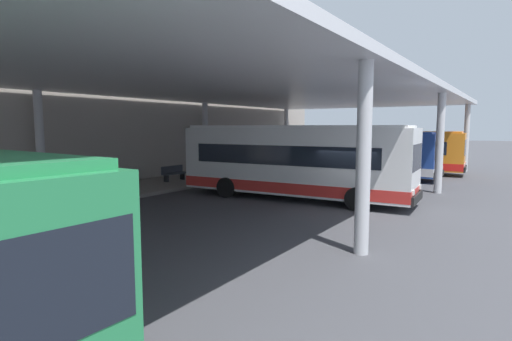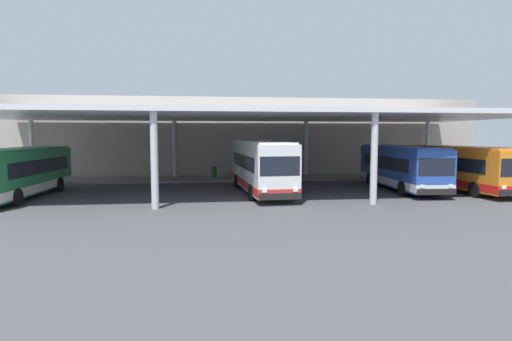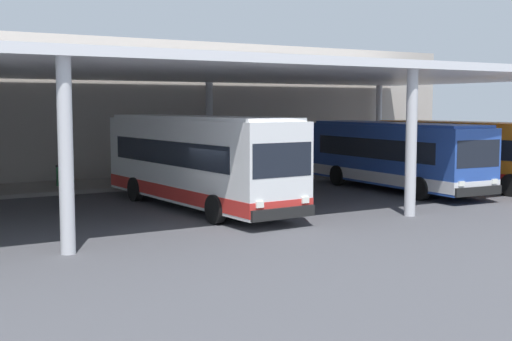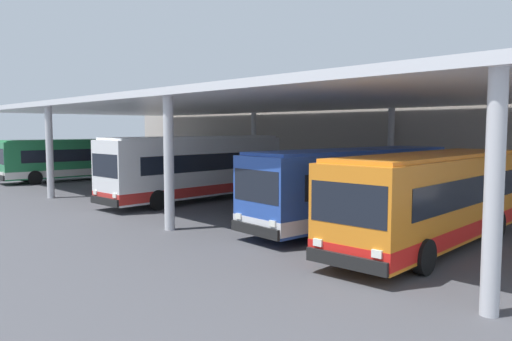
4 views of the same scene
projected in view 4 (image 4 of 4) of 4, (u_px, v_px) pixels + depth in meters
The scene contains 10 objects.
ground_plane at pixel (145, 205), 25.78m from camera, with size 200.00×200.00×0.00m, color #47474C.
platform_kerb at pixel (296, 186), 33.77m from camera, with size 42.00×4.50×0.18m, color gray.
station_building_facade at pixel (327, 132), 35.68m from camera, with size 48.00×1.60×7.55m, color #ADA399.
canopy_shelter at pixel (226, 106), 29.08m from camera, with size 40.00×17.00×5.55m.
bus_nearest_bay at pixel (73, 159), 38.33m from camera, with size 3.07×10.64×3.17m.
bus_second_bay at pixel (196, 168), 27.46m from camera, with size 3.17×11.45×3.57m.
bus_middle_bay at pixel (353, 186), 20.14m from camera, with size 3.10×10.65×3.17m.
bus_far_bay at pixel (432, 199), 16.60m from camera, with size 3.19×10.67×3.17m.
bench_waiting at pixel (310, 179), 32.95m from camera, with size 1.80×0.45×0.92m.
trash_bin at pixel (268, 175), 35.55m from camera, with size 0.52×0.52×0.98m.
Camera 4 is at (22.61, -13.21, 4.00)m, focal length 34.71 mm.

